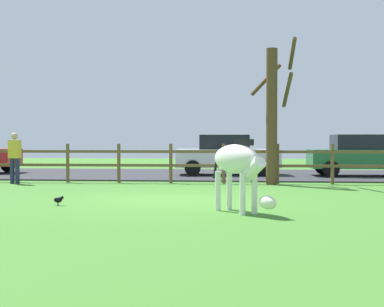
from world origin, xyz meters
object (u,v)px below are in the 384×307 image
(zebra, at_px, (238,164))
(parked_car_green, at_px, (362,155))
(parked_car_white, at_px, (227,154))
(crow_on_grass, at_px, (59,200))
(bare_tree, at_px, (273,112))
(visitor_near_fence, at_px, (15,156))

(zebra, relative_size, parked_car_green, 0.40)
(parked_car_green, distance_m, parked_car_white, 5.12)
(crow_on_grass, bearing_deg, bare_tree, 51.93)
(parked_car_green, bearing_deg, zebra, -112.69)
(zebra, height_order, parked_car_green, parked_car_green)
(crow_on_grass, bearing_deg, parked_car_green, 50.14)
(bare_tree, height_order, zebra, bare_tree)
(bare_tree, height_order, parked_car_white, bare_tree)
(crow_on_grass, relative_size, parked_car_green, 0.05)
(parked_car_white, relative_size, visitor_near_fence, 2.51)
(bare_tree, relative_size, visitor_near_fence, 2.76)
(bare_tree, distance_m, visitor_near_fence, 8.34)
(bare_tree, xyz_separation_m, zebra, (-1.00, -7.00, -1.36))
(visitor_near_fence, bearing_deg, bare_tree, 3.25)
(visitor_near_fence, bearing_deg, parked_car_green, 20.18)
(bare_tree, xyz_separation_m, visitor_near_fence, (-8.22, -0.47, -1.38))
(bare_tree, bearing_deg, crow_on_grass, -128.07)
(parked_car_white, bearing_deg, parked_car_green, -2.63)
(bare_tree, height_order, visitor_near_fence, bare_tree)
(zebra, bearing_deg, parked_car_green, 67.31)
(zebra, xyz_separation_m, parked_car_green, (4.54, 10.85, -0.08))
(crow_on_grass, xyz_separation_m, parked_car_white, (3.25, 10.25, 0.72))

